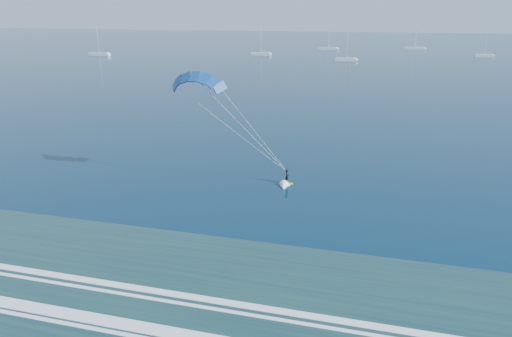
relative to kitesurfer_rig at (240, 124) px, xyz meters
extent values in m
cube|color=#1E423F|center=(3.03, -24.42, -7.51)|extent=(600.00, 22.00, 0.03)
cube|color=white|center=(3.03, -26.92, -7.49)|extent=(600.00, 1.10, 0.07)
cube|color=white|center=(3.03, -22.92, -7.49)|extent=(600.00, 0.70, 0.07)
cube|color=#ABEC1B|center=(5.39, 1.70, -7.49)|extent=(1.44, 0.46, 0.08)
imported|color=black|center=(5.39, 1.70, -6.56)|extent=(0.48, 0.68, 1.77)
cone|color=white|center=(5.24, 0.40, -7.45)|extent=(1.31, 1.74, 1.10)
cube|color=silver|center=(-110.20, 142.33, -6.93)|extent=(10.33, 2.40, 1.20)
cylinder|color=silver|center=(-110.20, 142.33, -0.02)|extent=(0.18, 0.18, 12.63)
cylinder|color=silver|center=(-109.00, 142.33, -5.53)|extent=(2.60, 0.12, 0.12)
cube|color=silver|center=(-37.86, 162.29, -6.93)|extent=(9.21, 2.40, 1.20)
cylinder|color=silver|center=(-37.86, 162.29, -0.64)|extent=(0.18, 0.18, 11.38)
cylinder|color=silver|center=(-36.66, 162.29, -5.53)|extent=(2.60, 0.12, 0.12)
cube|color=silver|center=(-10.77, 201.61, -6.93)|extent=(10.04, 2.40, 1.20)
cylinder|color=silver|center=(-10.77, 201.61, -0.25)|extent=(0.18, 0.18, 12.16)
cylinder|color=silver|center=(-9.57, 201.61, -5.53)|extent=(2.60, 0.12, 0.12)
cube|color=silver|center=(2.33, 147.05, -6.93)|extent=(8.69, 2.40, 1.20)
cylinder|color=silver|center=(2.33, 147.05, -0.90)|extent=(0.18, 0.18, 10.86)
cylinder|color=silver|center=(3.53, 147.05, -5.53)|extent=(2.60, 0.12, 0.12)
cube|color=silver|center=(33.75, 215.54, -6.93)|extent=(10.28, 2.40, 1.20)
cylinder|color=silver|center=(33.75, 215.54, -0.05)|extent=(0.18, 0.18, 12.56)
cylinder|color=silver|center=(34.95, 215.54, -5.53)|extent=(2.60, 0.12, 0.12)
cube|color=silver|center=(61.10, 179.71, -6.93)|extent=(7.79, 2.40, 1.20)
cylinder|color=silver|center=(61.10, 179.71, -1.55)|extent=(0.18, 0.18, 9.56)
cylinder|color=silver|center=(62.30, 179.71, -5.53)|extent=(2.60, 0.12, 0.12)
camera|label=1|loc=(14.77, -49.29, 12.43)|focal=32.00mm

